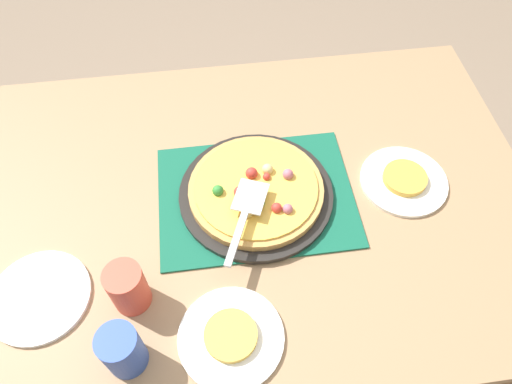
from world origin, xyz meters
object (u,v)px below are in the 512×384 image
object	(u,v)px
pizza	(256,189)
cup_near	(122,350)
plate_far_right	(404,181)
pizza_server	(245,213)
plate_side	(39,297)
served_slice_left	(231,335)
cup_far	(128,288)
pizza_pan	(256,194)
plate_near_left	(231,337)
served_slice_right	(405,178)

from	to	relation	value
pizza	cup_near	bearing A→B (deg)	-130.53
plate_far_right	pizza_server	size ratio (longest dim) A/B	0.96
plate_side	served_slice_left	distance (m)	0.43
pizza	cup_far	world-z (taller)	cup_far
pizza_pan	plate_near_left	size ratio (longest dim) A/B	1.73
pizza_pan	pizza	xyz separation A→B (m)	(0.00, -0.00, 0.02)
plate_side	cup_far	xyz separation A→B (m)	(0.20, -0.03, 0.06)
served_slice_left	cup_near	world-z (taller)	cup_near
plate_far_right	pizza_server	xyz separation A→B (m)	(-0.42, -0.08, 0.07)
served_slice_left	plate_far_right	bearing A→B (deg)	35.48
pizza_pan	plate_side	size ratio (longest dim) A/B	1.73
plate_side	cup_far	distance (m)	0.21
served_slice_right	cup_near	distance (m)	0.77
cup_far	cup_near	bearing A→B (deg)	-93.46
served_slice_right	pizza_pan	bearing A→B (deg)	179.15
pizza_server	cup_near	bearing A→B (deg)	-134.92
cup_near	plate_side	bearing A→B (deg)	140.66
cup_near	pizza_server	world-z (taller)	cup_near
pizza_pan	pizza	world-z (taller)	pizza
pizza	cup_far	size ratio (longest dim) A/B	2.75
plate_far_right	cup_far	size ratio (longest dim) A/B	1.83
plate_side	pizza_server	bearing A→B (deg)	13.51
pizza	cup_far	bearing A→B (deg)	-142.39
plate_side	pizza	bearing A→B (deg)	21.80
plate_far_right	cup_far	xyz separation A→B (m)	(-0.68, -0.23, 0.06)
plate_near_left	cup_near	distance (m)	0.22
plate_near_left	plate_far_right	xyz separation A→B (m)	(0.48, 0.34, 0.00)
cup_near	served_slice_right	bearing A→B (deg)	27.38
pizza_pan	cup_near	distance (m)	0.48
pizza_server	plate_far_right	bearing A→B (deg)	11.52
pizza_server	served_slice_left	bearing A→B (deg)	-103.47
cup_near	plate_near_left	bearing A→B (deg)	4.09
plate_far_right	pizza_server	world-z (taller)	pizza_server
served_slice_right	cup_far	distance (m)	0.71
pizza_pan	plate_far_right	xyz separation A→B (m)	(0.38, -0.01, -0.01)
plate_far_right	cup_near	size ratio (longest dim) A/B	1.83
plate_far_right	served_slice_right	distance (m)	0.01
pizza	cup_near	xyz separation A→B (m)	(-0.31, -0.36, 0.03)
served_slice_right	pizza_server	xyz separation A→B (m)	(-0.42, -0.08, 0.05)
plate_near_left	plate_far_right	size ratio (longest dim) A/B	1.00
served_slice_left	cup_near	distance (m)	0.21
cup_near	pizza_server	distance (m)	0.38
cup_far	plate_far_right	bearing A→B (deg)	18.47
cup_far	plate_near_left	bearing A→B (deg)	-29.55
plate_near_left	cup_far	distance (m)	0.24
plate_far_right	cup_far	world-z (taller)	cup_far
pizza	served_slice_right	size ratio (longest dim) A/B	3.00
plate_side	pizza_server	size ratio (longest dim) A/B	0.96
plate_near_left	plate_far_right	world-z (taller)	same
pizza	served_slice_left	distance (m)	0.36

